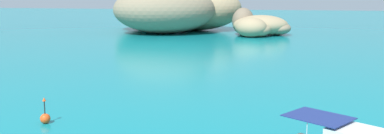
# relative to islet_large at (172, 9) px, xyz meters

# --- Properties ---
(islet_large) EXTENTS (29.25, 28.61, 9.31)m
(islet_large) POSITION_rel_islet_large_xyz_m (0.00, 0.00, 0.00)
(islet_large) COLOR #84755B
(islet_large) RESTS_ON ground
(islet_small) EXTENTS (11.80, 12.44, 4.80)m
(islet_small) POSITION_rel_islet_large_xyz_m (17.03, -5.18, -2.54)
(islet_small) COLOR #756651
(islet_small) RESTS_ON ground
(channel_buoy) EXTENTS (0.56, 0.56, 1.48)m
(channel_buoy) POSITION_rel_islet_large_xyz_m (8.70, -59.36, -3.94)
(channel_buoy) COLOR #E54C19
(channel_buoy) RESTS_ON ground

